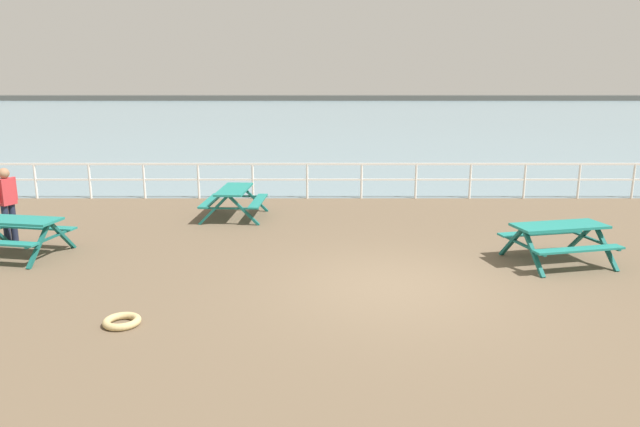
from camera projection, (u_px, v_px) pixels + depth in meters
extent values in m
cube|color=brown|center=(392.00, 292.00, 10.21)|extent=(30.00, 24.00, 0.20)
cube|color=gray|center=(332.00, 114.00, 61.60)|extent=(142.00, 90.00, 0.01)
cube|color=#4C4C47|center=(327.00, 100.00, 103.52)|extent=(142.00, 6.00, 1.80)
cube|color=white|center=(362.00, 164.00, 17.50)|extent=(23.00, 0.06, 0.06)
cube|color=white|center=(361.00, 180.00, 17.61)|extent=(23.00, 0.05, 0.05)
cylinder|color=white|center=(35.00, 181.00, 17.62)|extent=(0.07, 0.07, 1.05)
cylinder|color=white|center=(90.00, 181.00, 17.62)|extent=(0.07, 0.07, 1.05)
cylinder|color=white|center=(144.00, 181.00, 17.62)|extent=(0.07, 0.07, 1.05)
cylinder|color=white|center=(198.00, 181.00, 17.62)|extent=(0.07, 0.07, 1.05)
cylinder|color=white|center=(253.00, 181.00, 17.62)|extent=(0.07, 0.07, 1.05)
cylinder|color=white|center=(307.00, 181.00, 17.62)|extent=(0.07, 0.07, 1.05)
cylinder|color=white|center=(361.00, 181.00, 17.62)|extent=(0.07, 0.07, 1.05)
cylinder|color=white|center=(416.00, 181.00, 17.62)|extent=(0.07, 0.07, 1.05)
cylinder|color=white|center=(470.00, 181.00, 17.62)|extent=(0.07, 0.07, 1.05)
cylinder|color=white|center=(524.00, 181.00, 17.62)|extent=(0.07, 0.07, 1.05)
cylinder|color=white|center=(579.00, 181.00, 17.62)|extent=(0.07, 0.07, 1.05)
cylinder|color=white|center=(633.00, 181.00, 17.62)|extent=(0.07, 0.07, 1.05)
cube|color=#1E7A70|center=(560.00, 226.00, 11.33)|extent=(1.91, 1.08, 0.05)
cube|color=#1E7A70|center=(540.00, 233.00, 11.98)|extent=(1.81, 0.65, 0.04)
cube|color=#1E7A70|center=(579.00, 249.00, 10.80)|extent=(1.81, 0.65, 0.04)
cube|color=#165B54|center=(580.00, 237.00, 11.94)|extent=(0.25, 0.79, 0.79)
cube|color=#165B54|center=(606.00, 247.00, 11.22)|extent=(0.25, 0.79, 0.79)
cube|color=#165B54|center=(593.00, 240.00, 11.57)|extent=(0.39, 1.48, 0.04)
cube|color=#165B54|center=(512.00, 242.00, 11.60)|extent=(0.25, 0.79, 0.79)
cube|color=#165B54|center=(533.00, 252.00, 10.88)|extent=(0.25, 0.79, 0.79)
cube|color=#165B54|center=(522.00, 245.00, 11.23)|extent=(0.39, 1.48, 0.04)
cube|color=#1E7A70|center=(234.00, 189.00, 15.09)|extent=(0.79, 1.83, 0.05)
cube|color=#1E7A70|center=(211.00, 201.00, 15.19)|extent=(0.35, 1.81, 0.04)
cube|color=#1E7A70|center=(258.00, 201.00, 15.13)|extent=(0.35, 1.81, 0.04)
cube|color=#165B54|center=(226.00, 198.00, 15.95)|extent=(0.80, 0.12, 0.79)
cube|color=#165B54|center=(254.00, 198.00, 15.91)|extent=(0.80, 0.12, 0.79)
cube|color=#165B54|center=(240.00, 196.00, 15.92)|extent=(1.50, 0.13, 0.04)
cube|color=#165B54|center=(213.00, 210.00, 14.43)|extent=(0.80, 0.12, 0.79)
cube|color=#165B54|center=(243.00, 210.00, 14.40)|extent=(0.80, 0.12, 0.79)
cube|color=#165B54|center=(228.00, 208.00, 14.40)|extent=(1.50, 0.13, 0.04)
cube|color=#1E7A70|center=(14.00, 220.00, 11.78)|extent=(1.90, 1.02, 0.05)
cube|color=#1E7A70|center=(36.00, 227.00, 12.44)|extent=(1.82, 0.59, 0.04)
cube|color=#165B54|center=(62.00, 235.00, 12.08)|extent=(0.22, 0.79, 0.79)
cube|color=#165B54|center=(39.00, 245.00, 11.37)|extent=(0.22, 0.79, 0.79)
cube|color=#165B54|center=(50.00, 238.00, 11.72)|extent=(0.34, 1.49, 0.04)
cylinder|color=#1E2338|center=(13.00, 223.00, 12.94)|extent=(0.14, 0.14, 0.85)
cylinder|color=#1E2338|center=(6.00, 224.00, 12.78)|extent=(0.14, 0.14, 0.85)
cube|color=red|center=(6.00, 192.00, 12.70)|extent=(0.34, 0.40, 0.58)
cylinder|color=red|center=(14.00, 189.00, 12.89)|extent=(0.09, 0.09, 0.52)
sphere|color=#9E7051|center=(3.00, 173.00, 12.61)|extent=(0.23, 0.23, 0.23)
torus|color=tan|center=(122.00, 321.00, 8.56)|extent=(0.55, 0.55, 0.11)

